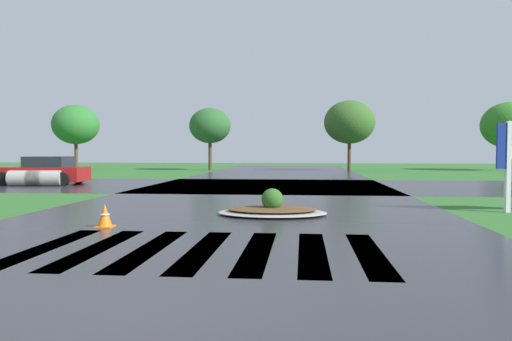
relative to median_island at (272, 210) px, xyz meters
name	(u,v)px	position (x,y,z in m)	size (l,w,h in m)	color
ground_plane	(128,329)	(-0.86, -8.07, -0.19)	(120.00, 120.00, 0.10)	#2D6628
asphalt_roadway	(247,206)	(-0.86, 1.93, -0.13)	(11.05, 80.00, 0.01)	#2B2B30
asphalt_cross_road	(268,185)	(-0.86, 10.53, -0.13)	(90.00, 9.95, 0.01)	#2B2B30
crosswalk_stripes	(203,250)	(-0.86, -4.57, -0.13)	(5.85, 3.53, 0.01)	white
median_island	(272,210)	(0.00, 0.00, 0.00)	(2.79, 1.95, 0.68)	#9E9B93
car_silver_hatch	(43,171)	(-11.71, 10.17, 0.50)	(4.27, 2.29, 1.36)	maroon
drainage_pipe_stack	(35,178)	(-11.58, 9.21, 0.23)	(2.47, 1.00, 0.73)	#9E9B93
traffic_cone	(105,216)	(-3.45, -2.38, 0.10)	(0.36, 0.36, 0.50)	orange
background_treeline	(315,124)	(1.74, 28.63, 3.67)	(40.18, 6.09, 5.72)	#4C3823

